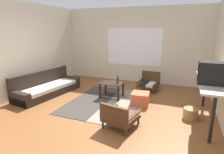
% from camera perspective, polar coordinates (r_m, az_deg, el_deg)
% --- Properties ---
extents(ground_plane, '(7.80, 7.80, 0.00)m').
position_cam_1_polar(ground_plane, '(4.61, -3.94, -10.62)').
color(ground_plane, brown).
extents(far_wall_with_window, '(5.60, 0.13, 2.70)m').
position_cam_1_polar(far_wall_with_window, '(7.08, 6.73, 9.49)').
color(far_wall_with_window, beige).
rests_on(far_wall_with_window, ground).
extents(side_wall_left, '(0.12, 6.60, 2.70)m').
position_cam_1_polar(side_wall_left, '(6.07, -26.33, 7.31)').
color(side_wall_left, beige).
rests_on(side_wall_left, ground).
extents(area_rug, '(1.95, 2.39, 0.01)m').
position_cam_1_polar(area_rug, '(5.18, -1.37, -7.60)').
color(area_rug, '#38332D').
rests_on(area_rug, ground).
extents(couch, '(1.01, 2.18, 0.70)m').
position_cam_1_polar(couch, '(6.06, -19.11, -3.02)').
color(couch, black).
rests_on(couch, ground).
extents(coffee_table, '(0.64, 0.49, 0.44)m').
position_cam_1_polar(coffee_table, '(5.42, -0.11, -2.69)').
color(coffee_table, black).
rests_on(coffee_table, ground).
extents(armchair_by_window, '(0.67, 0.69, 0.58)m').
position_cam_1_polar(armchair_by_window, '(6.23, 11.12, -1.56)').
color(armchair_by_window, '#472D19').
rests_on(armchair_by_window, ground).
extents(armchair_striped_foreground, '(0.72, 0.74, 0.55)m').
position_cam_1_polar(armchair_striped_foreground, '(3.84, 2.16, -11.76)').
color(armchair_striped_foreground, '#472D19').
rests_on(armchair_striped_foreground, ground).
extents(ottoman_orange, '(0.49, 0.49, 0.33)m').
position_cam_1_polar(ottoman_orange, '(5.03, 8.52, -6.52)').
color(ottoman_orange, '#BC5633').
rests_on(ottoman_orange, ground).
extents(console_shelf, '(0.47, 1.87, 0.90)m').
position_cam_1_polar(console_shelf, '(4.41, 27.53, -2.17)').
color(console_shelf, '#B2AD9E').
rests_on(console_shelf, ground).
extents(crt_television, '(0.54, 0.33, 0.43)m').
position_cam_1_polar(crt_television, '(4.12, 28.25, 1.04)').
color(crt_television, black).
rests_on(crt_television, console_shelf).
extents(clay_vase, '(0.26, 0.26, 0.34)m').
position_cam_1_polar(clay_vase, '(4.68, 27.47, 1.44)').
color(clay_vase, '#A87047').
rests_on(clay_vase, console_shelf).
extents(glass_bottle, '(0.06, 0.06, 0.26)m').
position_cam_1_polar(glass_bottle, '(5.29, 1.74, -0.88)').
color(glass_bottle, '#194723').
rests_on(glass_bottle, coffee_table).
extents(wicker_basket, '(0.31, 0.31, 0.24)m').
position_cam_1_polar(wicker_basket, '(4.61, 22.64, -10.12)').
color(wicker_basket, '#9E7A4C').
rests_on(wicker_basket, ground).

